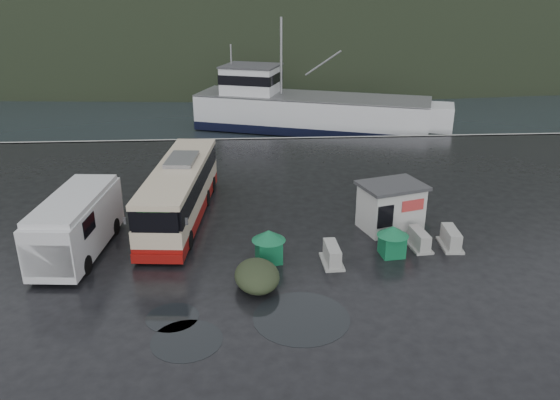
{
  "coord_description": "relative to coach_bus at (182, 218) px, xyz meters",
  "views": [
    {
      "loc": [
        1.17,
        -22.91,
        11.64
      ],
      "look_at": [
        2.76,
        2.13,
        1.7
      ],
      "focal_mm": 35.0,
      "sensor_mm": 36.0,
      "label": 1
    }
  ],
  "objects": [
    {
      "name": "coach_bus",
      "position": [
        0.0,
        0.0,
        0.0
      ],
      "size": [
        3.81,
        11.24,
        3.11
      ],
      "primitive_type": null,
      "rotation": [
        0.0,
        0.0,
        -0.09
      ],
      "color": "beige",
      "rests_on": "ground"
    },
    {
      "name": "jersey_barrier_b",
      "position": [
        11.59,
        -4.27,
        0.0
      ],
      "size": [
        1.01,
        1.78,
        0.85
      ],
      "primitive_type": null,
      "rotation": [
        0.0,
        0.0,
        0.1
      ],
      "color": "#999993",
      "rests_on": "ground"
    },
    {
      "name": "puddles",
      "position": [
        5.23,
        -8.33,
        0.01
      ],
      "size": [
        13.24,
        11.47,
        0.01
      ],
      "color": "black",
      "rests_on": "ground"
    },
    {
      "name": "headland",
      "position": [
        12.38,
        245.83,
        0.0
      ],
      "size": [
        780.0,
        540.0,
        570.0
      ],
      "primitive_type": "ellipsoid",
      "color": "black",
      "rests_on": "ground"
    },
    {
      "name": "jersey_barrier_c",
      "position": [
        13.12,
        -4.28,
        0.0
      ],
      "size": [
        1.01,
        1.84,
        0.89
      ],
      "primitive_type": null,
      "rotation": [
        0.0,
        0.0,
        -0.06
      ],
      "color": "#999993",
      "rests_on": "ground"
    },
    {
      "name": "jersey_barrier_a",
      "position": [
        7.24,
        -5.57,
        0.0
      ],
      "size": [
        0.94,
        1.79,
        0.88
      ],
      "primitive_type": null,
      "rotation": [
        0.0,
        0.0,
        0.04
      ],
      "color": "#999993",
      "rests_on": "ground"
    },
    {
      "name": "quay_edge",
      "position": [
        2.38,
        15.83,
        0.0
      ],
      "size": [
        160.0,
        0.6,
        1.5
      ],
      "primitive_type": "cube",
      "color": "#999993",
      "rests_on": "ground"
    },
    {
      "name": "ticket_kiosk",
      "position": [
        10.73,
        -2.06,
        0.0
      ],
      "size": [
        3.65,
        3.16,
        2.42
      ],
      "primitive_type": null,
      "rotation": [
        0.0,
        0.0,
        0.3
      ],
      "color": "#B9B9B4",
      "rests_on": "ground"
    },
    {
      "name": "waste_bin_left",
      "position": [
        4.43,
        -5.21,
        0.0
      ],
      "size": [
        1.27,
        1.27,
        1.53
      ],
      "primitive_type": null,
      "rotation": [
        0.0,
        0.0,
        0.18
      ],
      "color": "#11623A",
      "rests_on": "ground"
    },
    {
      "name": "fishing_trawler",
      "position": [
        9.75,
        23.73,
        0.0
      ],
      "size": [
        26.17,
        13.75,
        10.3
      ],
      "primitive_type": null,
      "rotation": [
        0.0,
        0.0,
        -0.33
      ],
      "color": "silver",
      "rests_on": "ground"
    },
    {
      "name": "ground",
      "position": [
        2.38,
        -4.17,
        0.0
      ],
      "size": [
        160.0,
        160.0,
        0.0
      ],
      "primitive_type": "plane",
      "color": "black",
      "rests_on": "ground"
    },
    {
      "name": "dome_tent",
      "position": [
        3.85,
        -7.42,
        0.0
      ],
      "size": [
        2.09,
        2.76,
        1.02
      ],
      "primitive_type": null,
      "rotation": [
        0.0,
        0.0,
        0.1
      ],
      "color": "#2B341F",
      "rests_on": "ground"
    },
    {
      "name": "white_van",
      "position": [
        -4.3,
        -3.77,
        0.0
      ],
      "size": [
        2.93,
        6.93,
        2.83
      ],
      "primitive_type": null,
      "rotation": [
        0.0,
        0.0,
        -0.09
      ],
      "color": "silver",
      "rests_on": "ground"
    },
    {
      "name": "harbor_water",
      "position": [
        2.38,
        105.83,
        0.0
      ],
      "size": [
        300.0,
        180.0,
        0.02
      ],
      "primitive_type": "cube",
      "color": "black",
      "rests_on": "ground"
    },
    {
      "name": "waste_bin_right",
      "position": [
        10.1,
        -4.98,
        0.0
      ],
      "size": [
        1.16,
        1.16,
        1.46
      ],
      "primitive_type": null,
      "rotation": [
        0.0,
        0.0,
        0.12
      ],
      "color": "#11623A",
      "rests_on": "ground"
    }
  ]
}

